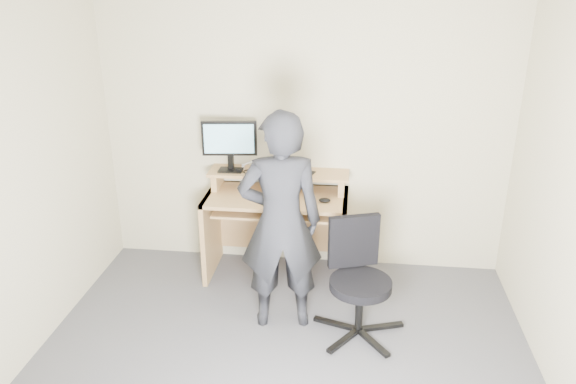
% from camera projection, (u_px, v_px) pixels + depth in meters
% --- Properties ---
extents(back_wall, '(3.50, 0.02, 2.50)m').
position_uv_depth(back_wall, '(304.00, 129.00, 4.79)').
color(back_wall, beige).
rests_on(back_wall, ground).
extents(desk, '(1.20, 0.60, 0.91)m').
position_uv_depth(desk, '(278.00, 214.00, 4.87)').
color(desk, tan).
rests_on(desk, ground).
extents(monitor, '(0.46, 0.13, 0.44)m').
position_uv_depth(monitor, '(229.00, 142.00, 4.72)').
color(monitor, black).
rests_on(monitor, desk).
extents(external_drive, '(0.10, 0.14, 0.20)m').
position_uv_depth(external_drive, '(284.00, 161.00, 4.76)').
color(external_drive, black).
rests_on(external_drive, desk).
extents(travel_mug, '(0.08, 0.08, 0.16)m').
position_uv_depth(travel_mug, '(277.00, 162.00, 4.79)').
color(travel_mug, '#B1B1B5').
rests_on(travel_mug, desk).
extents(smartphone, '(0.10, 0.14, 0.01)m').
position_uv_depth(smartphone, '(309.00, 174.00, 4.74)').
color(smartphone, black).
rests_on(smartphone, desk).
extents(charger, '(0.06, 0.05, 0.03)m').
position_uv_depth(charger, '(239.00, 170.00, 4.78)').
color(charger, black).
rests_on(charger, desk).
extents(headphones, '(0.19, 0.19, 0.06)m').
position_uv_depth(headphones, '(251.00, 167.00, 4.90)').
color(headphones, silver).
rests_on(headphones, desk).
extents(keyboard, '(0.49, 0.28, 0.03)m').
position_uv_depth(keyboard, '(275.00, 209.00, 4.67)').
color(keyboard, black).
rests_on(keyboard, desk).
extents(mouse, '(0.11, 0.08, 0.04)m').
position_uv_depth(mouse, '(325.00, 200.00, 4.58)').
color(mouse, black).
rests_on(mouse, desk).
extents(office_chair, '(0.68, 0.65, 0.86)m').
position_uv_depth(office_chair, '(358.00, 274.00, 4.07)').
color(office_chair, black).
rests_on(office_chair, ground).
extents(person, '(0.67, 0.50, 1.67)m').
position_uv_depth(person, '(281.00, 223.00, 4.03)').
color(person, black).
rests_on(person, ground).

